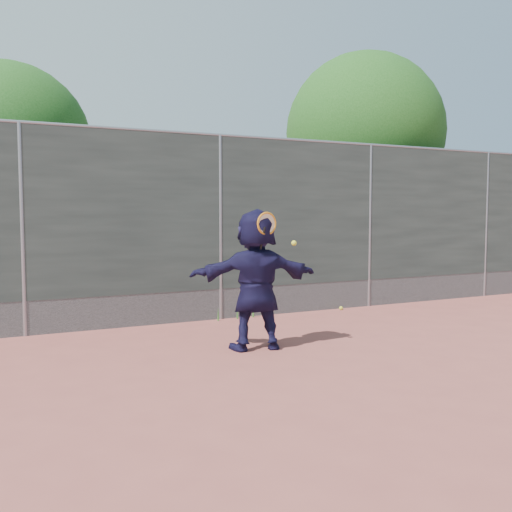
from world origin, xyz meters
name	(u,v)px	position (x,y,z in m)	size (l,w,h in m)	color
ground	(342,372)	(0.00, 0.00, 0.00)	(80.00, 80.00, 0.00)	#9E4C42
player	(256,279)	(-0.38, 1.38, 0.90)	(1.67, 0.53, 1.80)	#161335
ball_ground	(341,308)	(2.28, 3.35, 0.03)	(0.07, 0.07, 0.07)	yellow
fence	(220,223)	(0.00, 3.50, 1.58)	(20.00, 0.06, 3.03)	#38423D
swing_action	(269,227)	(-0.30, 1.18, 1.57)	(0.55, 0.16, 0.51)	orange
tree_right	(370,138)	(4.68, 5.75, 3.49)	(3.78, 3.60, 5.39)	#382314
tree_left	(17,149)	(-2.85, 6.55, 2.94)	(3.15, 3.00, 4.53)	#382314
weed_clump	(240,311)	(0.29, 3.38, 0.13)	(0.68, 0.07, 0.30)	#387226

